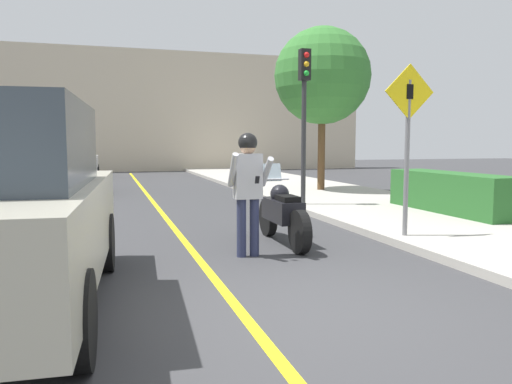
% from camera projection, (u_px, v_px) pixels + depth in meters
% --- Properties ---
extents(ground_plane, '(80.00, 80.00, 0.00)m').
position_uv_depth(ground_plane, '(304.00, 313.00, 4.96)').
color(ground_plane, '#38383A').
extents(sidewalk_curb, '(4.40, 44.00, 0.13)m').
position_uv_depth(sidewalk_curb, '(449.00, 223.00, 10.13)').
color(sidewalk_curb, '#ADA89E').
rests_on(sidewalk_curb, ground).
extents(road_center_line, '(0.12, 36.00, 0.01)m').
position_uv_depth(road_center_line, '(170.00, 223.00, 10.50)').
color(road_center_line, yellow).
rests_on(road_center_line, ground).
extents(building_backdrop, '(28.00, 1.20, 7.08)m').
position_uv_depth(building_backdrop, '(138.00, 111.00, 29.39)').
color(building_backdrop, beige).
rests_on(building_backdrop, ground).
extents(motorcycle, '(0.62, 2.23, 1.32)m').
position_uv_depth(motorcycle, '(282.00, 213.00, 8.31)').
color(motorcycle, black).
rests_on(motorcycle, ground).
extents(person_biker, '(0.59, 0.49, 1.83)m').
position_uv_depth(person_biker, '(248.00, 180.00, 7.32)').
color(person_biker, '#282D4C').
rests_on(person_biker, ground).
extents(crossing_sign, '(0.91, 0.08, 2.84)m').
position_uv_depth(crossing_sign, '(408.00, 133.00, 8.25)').
color(crossing_sign, slate).
rests_on(crossing_sign, sidewalk_curb).
extents(traffic_light, '(0.26, 0.30, 3.86)m').
position_uv_depth(traffic_light, '(304.00, 98.00, 12.42)').
color(traffic_light, '#2D2D30').
rests_on(traffic_light, sidewalk_curb).
extents(hedge_row, '(0.90, 3.58, 0.88)m').
position_uv_depth(hedge_row, '(451.00, 192.00, 11.26)').
color(hedge_row, '#286028').
rests_on(hedge_row, sidewalk_curb).
extents(street_tree, '(3.14, 3.14, 5.30)m').
position_uv_depth(street_tree, '(322.00, 76.00, 16.28)').
color(street_tree, brown).
rests_on(street_tree, sidewalk_curb).
extents(parked_car_black, '(1.88, 4.20, 1.68)m').
position_uv_depth(parked_car_black, '(65.00, 167.00, 16.83)').
color(parked_car_black, black).
rests_on(parked_car_black, ground).
extents(parked_car_white, '(1.88, 4.20, 1.68)m').
position_uv_depth(parked_car_white, '(77.00, 161.00, 22.68)').
color(parked_car_white, black).
rests_on(parked_car_white, ground).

